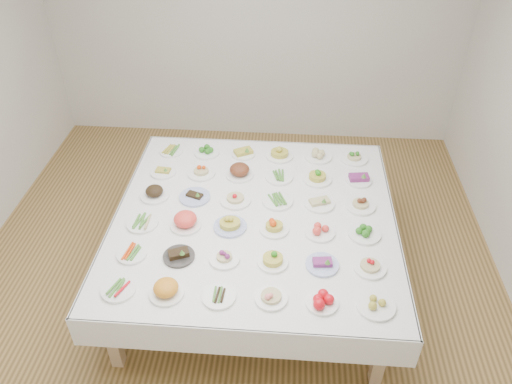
# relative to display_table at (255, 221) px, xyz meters

# --- Properties ---
(room_envelope) EXTENTS (5.02, 5.02, 2.81)m
(room_envelope) POSITION_rel_display_table_xyz_m (-0.20, 0.10, 1.14)
(room_envelope) COLOR #A07A42
(room_envelope) RESTS_ON ground
(display_table) EXTENTS (2.37, 2.37, 0.75)m
(display_table) POSITION_rel_display_table_xyz_m (0.00, 0.00, 0.00)
(display_table) COLOR white
(display_table) RESTS_ON ground
(dish_0) EXTENTS (0.24, 0.24, 0.06)m
(dish_0) POSITION_rel_display_table_xyz_m (-0.90, -0.91, 0.09)
(dish_0) COLOR white
(dish_0) RESTS_ON display_table
(dish_1) EXTENTS (0.25, 0.25, 0.15)m
(dish_1) POSITION_rel_display_table_xyz_m (-0.55, -0.91, 0.14)
(dish_1) COLOR white
(dish_1) RESTS_ON display_table
(dish_2) EXTENTS (0.24, 0.24, 0.05)m
(dish_2) POSITION_rel_display_table_xyz_m (-0.18, -0.92, 0.08)
(dish_2) COLOR white
(dish_2) RESTS_ON display_table
(dish_3) EXTENTS (0.23, 0.23, 0.12)m
(dish_3) POSITION_rel_display_table_xyz_m (0.19, -0.90, 0.12)
(dish_3) COLOR white
(dish_3) RESTS_ON display_table
(dish_4) EXTENTS (0.23, 0.23, 0.11)m
(dish_4) POSITION_rel_display_table_xyz_m (0.54, -0.92, 0.11)
(dish_4) COLOR white
(dish_4) RESTS_ON display_table
(dish_5) EXTENTS (0.27, 0.27, 0.11)m
(dish_5) POSITION_rel_display_table_xyz_m (0.91, -0.91, 0.11)
(dish_5) COLOR white
(dish_5) RESTS_ON display_table
(dish_6) EXTENTS (0.23, 0.23, 0.06)m
(dish_6) POSITION_rel_display_table_xyz_m (-0.90, -0.55, 0.09)
(dish_6) COLOR white
(dish_6) RESTS_ON display_table
(dish_7) EXTENTS (0.24, 0.24, 0.10)m
(dish_7) POSITION_rel_display_table_xyz_m (-0.54, -0.55, 0.10)
(dish_7) COLOR #2C2A27
(dish_7) RESTS_ON display_table
(dish_8) EXTENTS (0.23, 0.23, 0.11)m
(dish_8) POSITION_rel_display_table_xyz_m (-0.19, -0.55, 0.11)
(dish_8) COLOR white
(dish_8) RESTS_ON display_table
(dish_9) EXTENTS (0.23, 0.23, 0.12)m
(dish_9) POSITION_rel_display_table_xyz_m (0.18, -0.55, 0.12)
(dish_9) COLOR white
(dish_9) RESTS_ON display_table
(dish_10) EXTENTS (0.25, 0.25, 0.11)m
(dish_10) POSITION_rel_display_table_xyz_m (0.55, -0.55, 0.11)
(dish_10) COLOR #4C66B2
(dish_10) RESTS_ON display_table
(dish_11) EXTENTS (0.24, 0.24, 0.12)m
(dish_11) POSITION_rel_display_table_xyz_m (0.90, -0.55, 0.12)
(dish_11) COLOR white
(dish_11) RESTS_ON display_table
(dish_12) EXTENTS (0.26, 0.26, 0.06)m
(dish_12) POSITION_rel_display_table_xyz_m (-0.92, -0.19, 0.09)
(dish_12) COLOR white
(dish_12) RESTS_ON display_table
(dish_13) EXTENTS (0.26, 0.26, 0.16)m
(dish_13) POSITION_rel_display_table_xyz_m (-0.55, -0.18, 0.14)
(dish_13) COLOR white
(dish_13) RESTS_ON display_table
(dish_14) EXTENTS (0.27, 0.27, 0.15)m
(dish_14) POSITION_rel_display_table_xyz_m (-0.19, -0.17, 0.13)
(dish_14) COLOR #4C66B2
(dish_14) RESTS_ON display_table
(dish_15) EXTENTS (0.23, 0.23, 0.13)m
(dish_15) POSITION_rel_display_table_xyz_m (0.17, -0.18, 0.12)
(dish_15) COLOR white
(dish_15) RESTS_ON display_table
(dish_16) EXTENTS (0.24, 0.24, 0.11)m
(dish_16) POSITION_rel_display_table_xyz_m (0.54, -0.19, 0.11)
(dish_16) COLOR white
(dish_16) RESTS_ON display_table
(dish_17) EXTENTS (0.26, 0.26, 0.10)m
(dish_17) POSITION_rel_display_table_xyz_m (0.90, -0.18, 0.10)
(dish_17) COLOR white
(dish_17) RESTS_ON display_table
(dish_18) EXTENTS (0.26, 0.26, 0.15)m
(dish_18) POSITION_rel_display_table_xyz_m (-0.90, 0.18, 0.13)
(dish_18) COLOR white
(dish_18) RESTS_ON display_table
(dish_19) EXTENTS (0.27, 0.27, 0.10)m
(dish_19) POSITION_rel_display_table_xyz_m (-0.54, 0.19, 0.10)
(dish_19) COLOR #4C66B2
(dish_19) RESTS_ON display_table
(dish_20) EXTENTS (0.27, 0.27, 0.13)m
(dish_20) POSITION_rel_display_table_xyz_m (-0.18, 0.17, 0.12)
(dish_20) COLOR white
(dish_20) RESTS_ON display_table
(dish_21) EXTENTS (0.27, 0.27, 0.06)m
(dish_21) POSITION_rel_display_table_xyz_m (0.19, 0.19, 0.09)
(dish_21) COLOR white
(dish_21) RESTS_ON display_table
(dish_22) EXTENTS (0.26, 0.26, 0.11)m
(dish_22) POSITION_rel_display_table_xyz_m (0.55, 0.18, 0.11)
(dish_22) COLOR white
(dish_22) RESTS_ON display_table
(dish_23) EXTENTS (0.26, 0.26, 0.14)m
(dish_23) POSITION_rel_display_table_xyz_m (0.90, 0.18, 0.13)
(dish_23) COLOR white
(dish_23) RESTS_ON display_table
(dish_24) EXTENTS (0.24, 0.24, 0.09)m
(dish_24) POSITION_rel_display_table_xyz_m (-0.91, 0.54, 0.10)
(dish_24) COLOR white
(dish_24) RESTS_ON display_table
(dish_25) EXTENTS (0.26, 0.26, 0.14)m
(dish_25) POSITION_rel_display_table_xyz_m (-0.55, 0.55, 0.13)
(dish_25) COLOR white
(dish_25) RESTS_ON display_table
(dish_26) EXTENTS (0.26, 0.26, 0.14)m
(dish_26) POSITION_rel_display_table_xyz_m (-0.18, 0.55, 0.13)
(dish_26) COLOR white
(dish_26) RESTS_ON display_table
(dish_27) EXTENTS (0.25, 0.25, 0.06)m
(dish_27) POSITION_rel_display_table_xyz_m (0.18, 0.54, 0.09)
(dish_27) COLOR white
(dish_27) RESTS_ON display_table
(dish_28) EXTENTS (0.26, 0.26, 0.14)m
(dish_28) POSITION_rel_display_table_xyz_m (0.54, 0.54, 0.12)
(dish_28) COLOR white
(dish_28) RESTS_ON display_table
(dish_29) EXTENTS (0.24, 0.24, 0.11)m
(dish_29) POSITION_rel_display_table_xyz_m (0.92, 0.55, 0.11)
(dish_29) COLOR white
(dish_29) RESTS_ON display_table
(dish_30) EXTENTS (0.23, 0.23, 0.06)m
(dish_30) POSITION_rel_display_table_xyz_m (-0.91, 0.90, 0.09)
(dish_30) COLOR white
(dish_30) RESTS_ON display_table
(dish_31) EXTENTS (0.25, 0.25, 0.11)m
(dish_31) POSITION_rel_display_table_xyz_m (-0.55, 0.90, 0.11)
(dish_31) COLOR white
(dish_31) RESTS_ON display_table
(dish_32) EXTENTS (0.23, 0.23, 0.11)m
(dish_32) POSITION_rel_display_table_xyz_m (-0.18, 0.91, 0.11)
(dish_32) COLOR white
(dish_32) RESTS_ON display_table
(dish_33) EXTENTS (0.26, 0.26, 0.16)m
(dish_33) POSITION_rel_display_table_xyz_m (0.18, 0.90, 0.14)
(dish_33) COLOR white
(dish_33) RESTS_ON display_table
(dish_34) EXTENTS (0.26, 0.26, 0.12)m
(dish_34) POSITION_rel_display_table_xyz_m (0.55, 0.91, 0.12)
(dish_34) COLOR white
(dish_34) RESTS_ON display_table
(dish_35) EXTENTS (0.26, 0.26, 0.13)m
(dish_35) POSITION_rel_display_table_xyz_m (0.90, 0.90, 0.12)
(dish_35) COLOR white
(dish_35) RESTS_ON display_table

